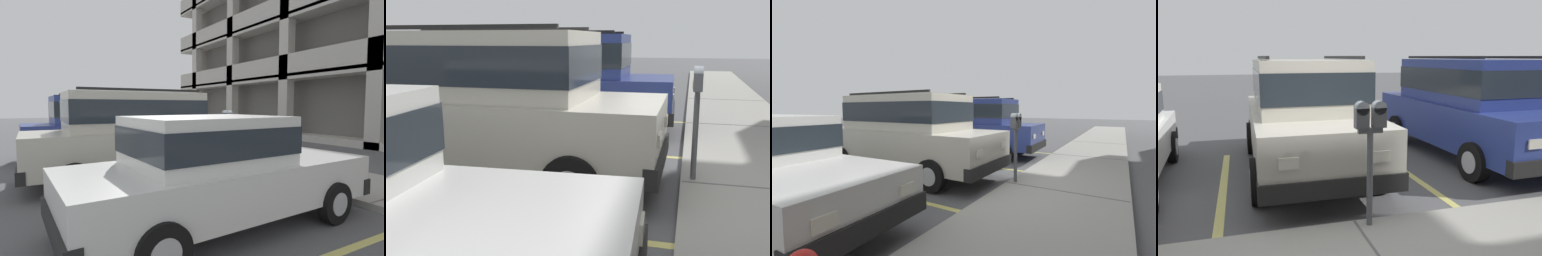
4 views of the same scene
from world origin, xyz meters
TOP-DOWN VIEW (x-y plane):
  - ground_plane at (0.00, 0.00)m, footprint 80.00×80.00m
  - parking_stall_lines at (1.55, -1.40)m, footprint 12.51×4.80m
  - silver_suv at (0.13, -2.41)m, footprint 2.04×4.79m
  - red_sedan at (-3.25, -2.43)m, footprint 2.12×4.84m
  - parking_meter_near at (-0.14, 0.35)m, footprint 0.35×0.12m

SIDE VIEW (x-z plane):
  - ground_plane at x=0.00m, z-range -0.10..0.00m
  - parking_stall_lines at x=1.55m, z-range 0.00..0.01m
  - silver_suv at x=0.13m, z-range 0.07..2.11m
  - red_sedan at x=-3.25m, z-range 0.07..2.11m
  - parking_meter_near at x=-0.14m, z-range 0.47..1.90m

